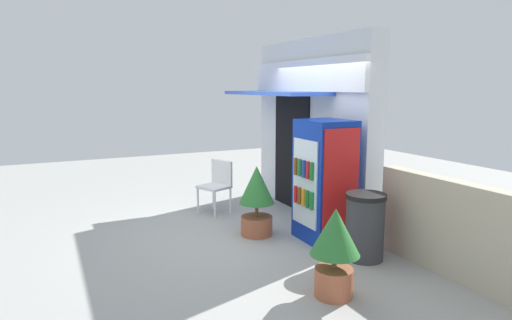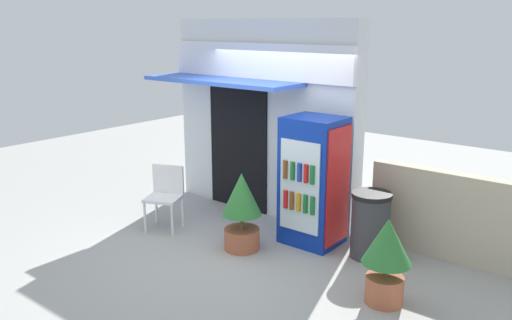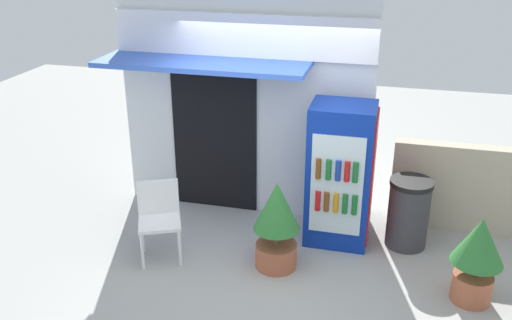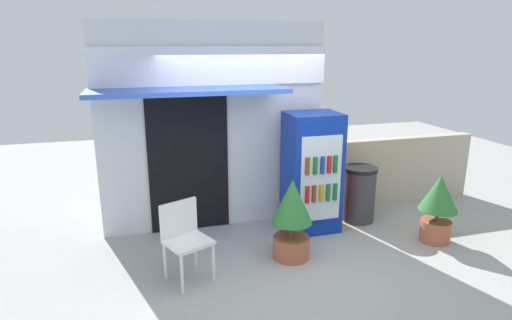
{
  "view_description": "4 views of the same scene",
  "coord_description": "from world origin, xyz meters",
  "px_view_note": "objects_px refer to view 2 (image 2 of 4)",
  "views": [
    {
      "loc": [
        5.8,
        -2.71,
        2.17
      ],
      "look_at": [
        -0.16,
        0.19,
        1.05
      ],
      "focal_mm": 30.53,
      "sensor_mm": 36.0,
      "label": 1
    },
    {
      "loc": [
        4.44,
        -4.94,
        2.9
      ],
      "look_at": [
        0.13,
        0.44,
        1.1
      ],
      "focal_mm": 37.27,
      "sensor_mm": 36.0,
      "label": 2
    },
    {
      "loc": [
        1.35,
        -5.26,
        3.59
      ],
      "look_at": [
        -0.08,
        0.36,
        1.12
      ],
      "focal_mm": 39.23,
      "sensor_mm": 36.0,
      "label": 3
    },
    {
      "loc": [
        -1.55,
        -4.6,
        2.64
      ],
      "look_at": [
        -0.1,
        0.45,
        1.2
      ],
      "focal_mm": 29.8,
      "sensor_mm": 36.0,
      "label": 4
    }
  ],
  "objects_px": {
    "potted_plant_near_shop": "(242,207)",
    "trash_bin": "(370,225)",
    "drink_cooler": "(314,181)",
    "plastic_chair": "(166,192)",
    "potted_plant_curbside": "(387,255)"
  },
  "relations": [
    {
      "from": "potted_plant_near_shop",
      "to": "trash_bin",
      "type": "relative_size",
      "value": 1.22
    },
    {
      "from": "potted_plant_curbside",
      "to": "trash_bin",
      "type": "bearing_deg",
      "value": 124.82
    },
    {
      "from": "drink_cooler",
      "to": "potted_plant_near_shop",
      "type": "xyz_separation_m",
      "value": [
        -0.6,
        -0.77,
        -0.28
      ]
    },
    {
      "from": "drink_cooler",
      "to": "trash_bin",
      "type": "distance_m",
      "value": 0.93
    },
    {
      "from": "potted_plant_near_shop",
      "to": "trash_bin",
      "type": "height_order",
      "value": "potted_plant_near_shop"
    },
    {
      "from": "drink_cooler",
      "to": "plastic_chair",
      "type": "xyz_separation_m",
      "value": [
        -1.94,
        -0.87,
        -0.32
      ]
    },
    {
      "from": "trash_bin",
      "to": "potted_plant_curbside",
      "type": "bearing_deg",
      "value": -55.18
    },
    {
      "from": "drink_cooler",
      "to": "plastic_chair",
      "type": "height_order",
      "value": "drink_cooler"
    },
    {
      "from": "trash_bin",
      "to": "plastic_chair",
      "type": "bearing_deg",
      "value": -161.37
    },
    {
      "from": "drink_cooler",
      "to": "trash_bin",
      "type": "height_order",
      "value": "drink_cooler"
    },
    {
      "from": "potted_plant_near_shop",
      "to": "potted_plant_curbside",
      "type": "bearing_deg",
      "value": -3.18
    },
    {
      "from": "plastic_chair",
      "to": "trash_bin",
      "type": "xyz_separation_m",
      "value": [
        2.76,
        0.93,
        -0.11
      ]
    },
    {
      "from": "potted_plant_near_shop",
      "to": "trash_bin",
      "type": "bearing_deg",
      "value": 30.49
    },
    {
      "from": "potted_plant_near_shop",
      "to": "trash_bin",
      "type": "distance_m",
      "value": 1.65
    },
    {
      "from": "plastic_chair",
      "to": "trash_bin",
      "type": "bearing_deg",
      "value": 18.63
    }
  ]
}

